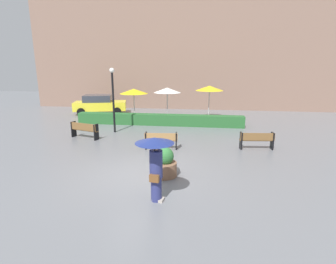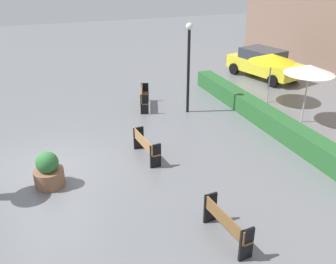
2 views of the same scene
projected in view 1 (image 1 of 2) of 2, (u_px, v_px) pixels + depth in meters
ground_plane at (141, 174)px, 9.81m from camera, size 60.00×60.00×0.00m
bench_far_left at (84, 129)px, 14.51m from camera, size 1.74×0.84×0.88m
bench_far_right at (257, 139)px, 12.61m from camera, size 1.63×0.52×0.83m
bench_mid_center at (161, 139)px, 12.67m from camera, size 1.60×0.51×0.81m
pedestrian_with_umbrella at (155, 158)px, 7.52m from camera, size 1.10×1.10×1.97m
planter_pot at (165, 164)px, 9.54m from camera, size 0.87×0.87×1.09m
lamp_post at (113, 93)px, 15.47m from camera, size 0.28×0.28×3.80m
patio_umbrella_yellow at (134, 91)px, 19.29m from camera, size 2.05×2.05×2.28m
patio_umbrella_white at (167, 90)px, 18.95m from camera, size 1.94×1.94×2.39m
patio_umbrella_yellow_far at (209, 88)px, 19.12m from camera, size 2.00×2.00×2.52m
hedge_strip at (159, 120)px, 17.90m from camera, size 11.25×0.70×0.73m
building_facade at (181, 42)px, 23.74m from camera, size 28.00×1.20×11.97m
parked_car at (100, 104)px, 22.04m from camera, size 4.51×2.79×1.57m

